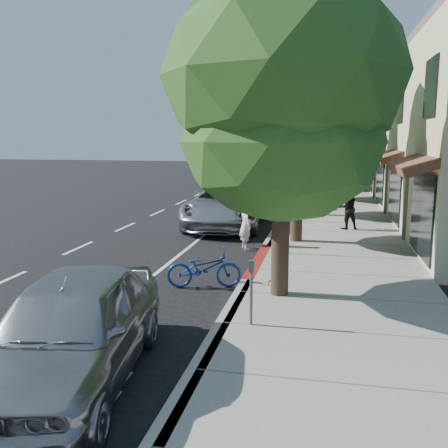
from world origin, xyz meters
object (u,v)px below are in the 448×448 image
(street_tree_2, at_px, (307,120))
(street_tree_4, at_px, (314,127))
(street_tree_5, at_px, (317,128))
(street_tree_3, at_px, (312,108))
(bicycle, at_px, (204,268))
(silver_suv, at_px, (226,205))
(cyclist, at_px, (246,225))
(street_tree_1, at_px, (299,109))
(white_pickup, at_px, (268,179))
(dark_sedan, at_px, (278,196))
(pedestrian, at_px, (347,208))
(street_tree_0, at_px, (283,83))
(dark_suv_far, at_px, (288,173))
(near_car_a, at_px, (71,329))

(street_tree_2, bearing_deg, street_tree_4, 90.00)
(street_tree_4, distance_m, street_tree_5, 6.00)
(street_tree_3, distance_m, bicycle, 18.13)
(silver_suv, bearing_deg, bicycle, -85.53)
(cyclist, bearing_deg, street_tree_3, -36.60)
(street_tree_2, bearing_deg, street_tree_3, 90.00)
(bicycle, bearing_deg, street_tree_1, -33.58)
(cyclist, xyz_separation_m, white_pickup, (-1.35, 18.00, 0.01))
(dark_sedan, distance_m, pedestrian, 5.90)
(cyclist, bearing_deg, white_pickup, -25.28)
(street_tree_3, distance_m, white_pickup, 7.30)
(street_tree_3, distance_m, street_tree_5, 12.04)
(street_tree_3, bearing_deg, pedestrian, -79.29)
(street_tree_5, relative_size, silver_suv, 1.14)
(street_tree_3, bearing_deg, bicycle, -96.30)
(street_tree_0, distance_m, street_tree_2, 12.01)
(street_tree_4, bearing_deg, white_pickup, -161.30)
(street_tree_0, bearing_deg, white_pickup, 97.32)
(street_tree_1, distance_m, dark_sedan, 8.59)
(white_pickup, bearing_deg, street_tree_4, 17.53)
(white_pickup, distance_m, pedestrian, 15.15)
(silver_suv, bearing_deg, dark_suv_far, 83.52)
(cyclist, relative_size, dark_suv_far, 0.33)
(street_tree_3, distance_m, silver_suv, 10.40)
(street_tree_5, xyz_separation_m, silver_suv, (-3.10, -20.92, -3.43))
(silver_suv, distance_m, white_pickup, 13.92)
(near_car_a, bearing_deg, pedestrian, 63.25)
(cyclist, xyz_separation_m, pedestrian, (3.38, 3.61, 0.15))
(street_tree_4, bearing_deg, pedestrian, -83.42)
(street_tree_1, distance_m, street_tree_4, 18.00)
(street_tree_3, bearing_deg, near_car_a, -96.85)
(street_tree_4, distance_m, white_pickup, 4.68)
(street_tree_2, distance_m, near_car_a, 17.07)
(near_car_a, xyz_separation_m, pedestrian, (4.48, 13.09, 0.13))
(street_tree_0, xyz_separation_m, street_tree_1, (0.00, 6.00, -0.22))
(street_tree_2, bearing_deg, dark_suv_far, 97.23)
(cyclist, bearing_deg, street_tree_4, -34.40)
(bicycle, xyz_separation_m, near_car_a, (-0.78, -5.10, 0.36))
(street_tree_0, distance_m, street_tree_5, 30.00)
(bicycle, bearing_deg, dark_sedan, -16.26)
(street_tree_1, distance_m, street_tree_2, 6.00)
(street_tree_4, height_order, dark_suv_far, street_tree_4)
(dark_sedan, bearing_deg, pedestrian, -50.52)
(street_tree_2, relative_size, cyclist, 4.33)
(pedestrian, bearing_deg, bicycle, 43.64)
(dark_suv_far, bearing_deg, cyclist, -88.36)
(cyclist, relative_size, dark_sedan, 0.35)
(street_tree_0, distance_m, dark_sedan, 14.23)
(dark_sedan, bearing_deg, dark_suv_far, 99.49)
(street_tree_2, xyz_separation_m, near_car_a, (-2.70, -16.48, -3.55))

